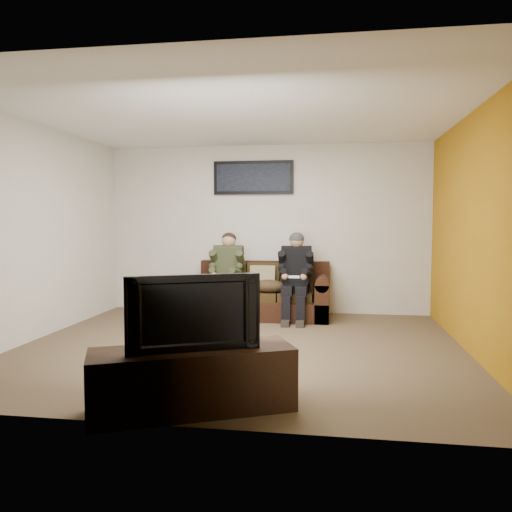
% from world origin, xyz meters
% --- Properties ---
extents(floor, '(5.00, 5.00, 0.00)m').
position_xyz_m(floor, '(0.00, 0.00, 0.00)').
color(floor, brown).
rests_on(floor, ground).
extents(ceiling, '(5.00, 5.00, 0.00)m').
position_xyz_m(ceiling, '(0.00, 0.00, 2.60)').
color(ceiling, silver).
rests_on(ceiling, ground).
extents(wall_back, '(5.00, 0.00, 5.00)m').
position_xyz_m(wall_back, '(0.00, 2.25, 1.30)').
color(wall_back, beige).
rests_on(wall_back, ground).
extents(wall_front, '(5.00, 0.00, 5.00)m').
position_xyz_m(wall_front, '(0.00, -2.25, 1.30)').
color(wall_front, beige).
rests_on(wall_front, ground).
extents(wall_left, '(0.00, 4.50, 4.50)m').
position_xyz_m(wall_left, '(-2.50, 0.00, 1.30)').
color(wall_left, beige).
rests_on(wall_left, ground).
extents(wall_right, '(0.00, 4.50, 4.50)m').
position_xyz_m(wall_right, '(2.50, 0.00, 1.30)').
color(wall_right, beige).
rests_on(wall_right, ground).
extents(accent_wall_right, '(0.00, 4.50, 4.50)m').
position_xyz_m(accent_wall_right, '(2.49, 0.00, 1.30)').
color(accent_wall_right, '#AA7211').
rests_on(accent_wall_right, ground).
extents(sofa, '(1.98, 0.86, 0.81)m').
position_xyz_m(sofa, '(-0.01, 1.82, 0.31)').
color(sofa, black).
rests_on(sofa, ground).
extents(throw_pillow, '(0.38, 0.18, 0.38)m').
position_xyz_m(throw_pillow, '(-0.01, 1.86, 0.58)').
color(throw_pillow, '#8E835D').
rests_on(throw_pillow, sofa).
extents(throw_blanket, '(0.41, 0.20, 0.07)m').
position_xyz_m(throw_blanket, '(-0.61, 2.07, 0.81)').
color(throw_blanket, tan).
rests_on(throw_blanket, sofa).
extents(person_left, '(0.51, 0.87, 1.25)m').
position_xyz_m(person_left, '(-0.52, 1.66, 0.69)').
color(person_left, brown).
rests_on(person_left, sofa).
extents(person_right, '(0.51, 0.86, 1.26)m').
position_xyz_m(person_right, '(0.50, 1.66, 0.70)').
color(person_right, black).
rests_on(person_right, sofa).
extents(cat, '(0.66, 0.26, 0.24)m').
position_xyz_m(cat, '(0.11, 1.56, 0.50)').
color(cat, '#4A351D').
rests_on(cat, sofa).
extents(framed_poster, '(1.25, 0.05, 0.52)m').
position_xyz_m(framed_poster, '(-0.21, 2.22, 2.10)').
color(framed_poster, black).
rests_on(framed_poster, wall_back).
extents(tv_stand, '(1.58, 1.07, 0.47)m').
position_xyz_m(tv_stand, '(-0.00, -1.95, 0.24)').
color(tv_stand, black).
rests_on(tv_stand, ground).
extents(television, '(0.95, 0.52, 0.56)m').
position_xyz_m(television, '(-0.00, -1.95, 0.76)').
color(television, black).
rests_on(television, tv_stand).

